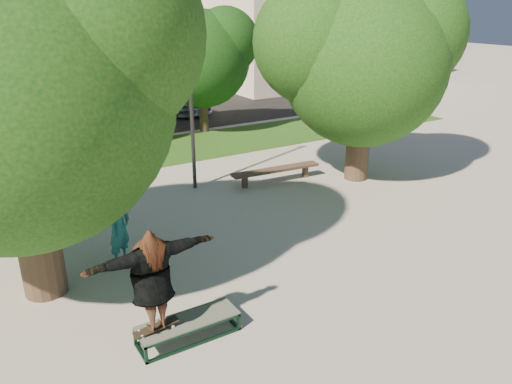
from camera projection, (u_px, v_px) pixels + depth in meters
ground at (248, 260)px, 11.51m from camera, size 120.00×120.00×0.00m
grass_strip at (146, 153)px, 19.56m from camera, size 30.00×4.00×0.02m
asphalt_strip at (80, 124)px, 24.25m from camera, size 40.00×8.00×0.01m
tree_left at (3, 73)px, 8.71m from camera, size 6.96×5.95×7.12m
tree_right at (361, 53)px, 15.39m from camera, size 6.24×5.33×6.51m
bg_tree_mid at (63, 45)px, 19.17m from camera, size 5.76×4.92×6.24m
bg_tree_right at (199, 53)px, 21.64m from camera, size 5.04×4.31×5.43m
lamppost at (191, 89)px, 14.85m from camera, size 0.25×0.15×6.11m
side_building at (306, 24)px, 36.38m from camera, size 15.00×10.00×8.00m
grind_box at (188, 329)px, 8.79m from camera, size 1.80×0.60×0.38m
skater_rig at (152, 280)px, 8.09m from camera, size 2.25×0.71×1.89m
bystander at (119, 227)px, 11.06m from camera, size 0.78×0.75×1.80m
bench at (276, 171)px, 16.33m from camera, size 3.12×0.65×0.48m
car_dark at (43, 110)px, 23.33m from camera, size 1.98×5.07×1.64m
car_grey at (51, 119)px, 21.62m from camera, size 3.14×6.01×1.61m
car_silver_b at (175, 97)px, 26.93m from camera, size 2.59×5.20×1.45m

